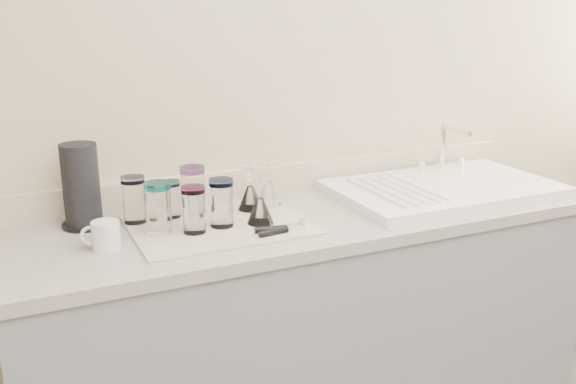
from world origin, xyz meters
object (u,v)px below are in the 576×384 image
goblet_back_left (250,195)px  goblet_front_left (260,207)px  tumbler_cyan (171,199)px  white_mug (105,235)px  sink_unit (443,188)px  tumbler_teal (134,199)px  tumbler_purple (193,190)px  tumbler_magenta (158,208)px  goblet_back_right (269,190)px  paper_towel_roll (81,187)px  tumbler_blue (194,209)px  can_opener (281,229)px  tumbler_lavender (221,202)px

goblet_back_left → goblet_front_left: size_ratio=1.00×
tumbler_cyan → white_mug: size_ratio=1.00×
sink_unit → tumbler_teal: sink_unit is taller
tumbler_purple → tumbler_magenta: 0.19m
goblet_back_right → goblet_front_left: size_ratio=1.01×
paper_towel_roll → goblet_front_left: bearing=-24.0°
sink_unit → tumbler_blue: bearing=-177.4°
tumbler_purple → can_opener: tumbler_purple is taller
tumbler_magenta → tumbler_purple: bearing=40.9°
tumbler_cyan → tumbler_blue: (0.03, -0.17, 0.01)m
goblet_back_right → goblet_front_left: 0.20m
tumbler_magenta → tumbler_blue: bearing=-21.7°
tumbler_magenta → can_opener: tumbler_magenta is taller
sink_unit → tumbler_teal: bearing=173.6°
tumbler_lavender → tumbler_blue: bearing=-168.7°
tumbler_purple → white_mug: (-0.32, -0.17, -0.05)m
tumbler_lavender → paper_towel_roll: paper_towel_roll is taller
goblet_front_left → can_opener: 0.12m
sink_unit → goblet_back_right: (-0.66, 0.12, 0.04)m
goblet_back_left → white_mug: 0.53m
tumbler_teal → can_opener: tumbler_teal is taller
tumbler_lavender → can_opener: 0.21m
tumbler_magenta → white_mug: 0.18m
sink_unit → white_mug: bearing=-177.6°
goblet_back_right → can_opener: bearing=-105.4°
tumbler_magenta → white_mug: (-0.17, -0.05, -0.05)m
goblet_back_right → sink_unit: bearing=-10.2°
tumbler_purple → paper_towel_roll: size_ratio=0.61×
tumbler_blue → tumbler_cyan: bearing=98.3°
can_opener → white_mug: 0.52m
goblet_back_right → white_mug: bearing=-163.8°
goblet_back_right → goblet_front_left: (-0.10, -0.17, -0.00)m
tumbler_lavender → white_mug: size_ratio=1.25×
tumbler_blue → white_mug: 0.27m
tumbler_cyan → white_mug: (-0.24, -0.18, -0.03)m
tumbler_purple → goblet_back_right: (0.27, -0.00, -0.03)m
goblet_front_left → can_opener: (0.03, -0.11, -0.04)m
tumbler_purple → goblet_front_left: 0.24m
tumbler_purple → goblet_back_right: size_ratio=1.05×
tumbler_magenta → goblet_back_right: size_ratio=1.03×
tumbler_teal → tumbler_purple: tumbler_purple is taller
can_opener → tumbler_lavender: bearing=138.3°
white_mug → tumbler_cyan: bearing=36.3°
goblet_back_left → can_opener: size_ratio=0.98×
tumbler_lavender → tumbler_purple: bearing=107.9°
tumbler_magenta → goblet_back_right: tumbler_magenta is taller
sink_unit → tumbler_magenta: bearing=-179.7°
tumbler_cyan → tumbler_blue: bearing=-81.7°
goblet_front_left → goblet_back_right: bearing=59.2°
tumbler_lavender → paper_towel_roll: (-0.39, 0.20, 0.05)m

